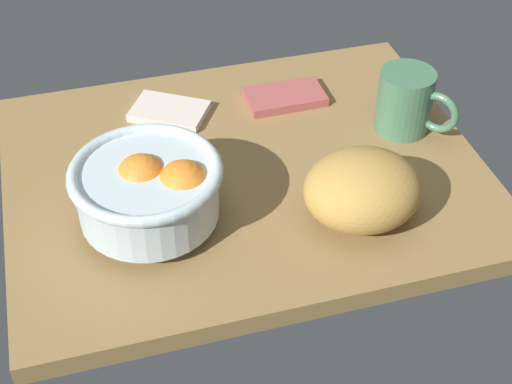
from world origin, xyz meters
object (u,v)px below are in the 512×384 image
at_px(napkin_folded, 285,97).
at_px(napkin_spare, 169,111).
at_px(bread_loaf, 363,189).
at_px(mug, 407,102).
at_px(fruit_bowl, 150,189).

relative_size(napkin_folded, napkin_spare, 1.08).
bearing_deg(bread_loaf, napkin_spare, -56.04).
bearing_deg(napkin_spare, bread_loaf, 123.96).
bearing_deg(napkin_spare, mug, 158.66).
xyz_separation_m(napkin_folded, mug, (-0.16, 0.12, 0.04)).
height_order(bread_loaf, napkin_spare, bread_loaf).
bearing_deg(napkin_folded, bread_loaf, 92.99).
xyz_separation_m(fruit_bowl, napkin_spare, (-0.07, -0.24, -0.05)).
relative_size(napkin_spare, mug, 1.03).
bearing_deg(mug, fruit_bowl, 14.61).
xyz_separation_m(fruit_bowl, bread_loaf, (-0.27, 0.06, -0.01)).
relative_size(bread_loaf, napkin_folded, 1.27).
distance_m(napkin_folded, napkin_spare, 0.19).
distance_m(bread_loaf, mug, 0.22).
xyz_separation_m(fruit_bowl, napkin_folded, (-0.26, -0.23, -0.05)).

